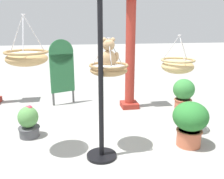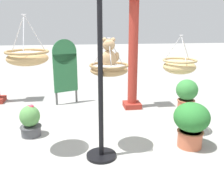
% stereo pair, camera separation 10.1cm
% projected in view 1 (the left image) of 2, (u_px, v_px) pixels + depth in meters
% --- Properties ---
extents(ground_plane, '(40.00, 40.00, 0.00)m').
position_uv_depth(ground_plane, '(114.00, 154.00, 3.71)').
color(ground_plane, '#9E9E99').
extents(display_pole_central, '(0.44, 0.44, 2.25)m').
position_uv_depth(display_pole_central, '(101.00, 114.00, 3.47)').
color(display_pole_central, black).
rests_on(display_pole_central, ground).
extents(hanging_basket_with_teddy, '(0.57, 0.57, 0.54)m').
position_uv_depth(hanging_basket_with_teddy, '(109.00, 69.00, 3.58)').
color(hanging_basket_with_teddy, '#A37F51').
extents(teddy_bear, '(0.31, 0.27, 0.45)m').
position_uv_depth(teddy_bear, '(108.00, 56.00, 3.55)').
color(teddy_bear, tan).
extents(hanging_basket_left_high, '(0.59, 0.59, 0.69)m').
position_uv_depth(hanging_basket_left_high, '(27.00, 57.00, 3.37)').
color(hanging_basket_left_high, tan).
extents(hanging_basket_right_low, '(0.57, 0.57, 0.64)m').
position_uv_depth(hanging_basket_right_low, '(178.00, 65.00, 4.19)').
color(hanging_basket_right_low, tan).
extents(greenhouse_pillar_left, '(0.40, 0.40, 2.51)m').
position_uv_depth(greenhouse_pillar_left, '(130.00, 56.00, 5.49)').
color(greenhouse_pillar_left, '#9E2D23').
rests_on(greenhouse_pillar_left, ground).
extents(potted_plant_fern_front, '(0.37, 0.37, 0.57)m').
position_uv_depth(potted_plant_fern_front, '(29.00, 122.00, 4.23)').
color(potted_plant_fern_front, '#4C4C51').
rests_on(potted_plant_fern_front, ground).
extents(potted_plant_tall_leafy, '(0.56, 0.56, 0.73)m').
position_uv_depth(potted_plant_tall_leafy, '(190.00, 121.00, 3.89)').
color(potted_plant_tall_leafy, '#BC6042').
rests_on(potted_plant_tall_leafy, ground).
extents(potted_plant_small_succulent, '(0.47, 0.47, 0.72)m').
position_uv_depth(potted_plant_small_succulent, '(184.00, 93.00, 5.50)').
color(potted_plant_small_succulent, '#BC6042').
rests_on(potted_plant_small_succulent, ground).
extents(display_sign_board, '(0.56, 0.24, 1.55)m').
position_uv_depth(display_sign_board, '(62.00, 67.00, 5.82)').
color(display_sign_board, '#286B3D').
rests_on(display_sign_board, ground).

